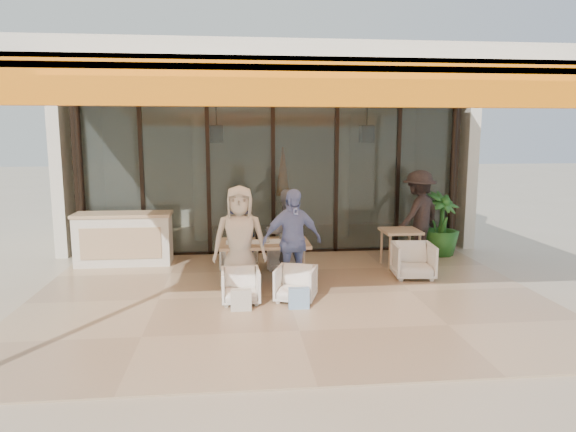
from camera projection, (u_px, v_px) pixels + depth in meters
name	position (u px, v px, depth m)	size (l,w,h in m)	color
ground	(288.00, 297.00, 8.12)	(70.00, 70.00, 0.00)	#C6B293
terrace_floor	(288.00, 296.00, 8.12)	(8.00, 6.00, 0.01)	tan
terrace_structure	(289.00, 84.00, 7.35)	(8.00, 6.00, 3.40)	silver
glass_storefront	(273.00, 179.00, 10.81)	(8.08, 0.10, 3.20)	#9EADA3
interior_block	(266.00, 147.00, 12.99)	(9.05, 3.62, 3.52)	silver
host_counter	(124.00, 239.00, 9.99)	(1.85, 0.65, 1.04)	silver
dining_table	(264.00, 245.00, 8.68)	(1.50, 0.90, 0.93)	tan
chair_far_left	(239.00, 255.00, 9.62)	(0.60, 0.56, 0.62)	white
chair_far_right	(284.00, 254.00, 9.71)	(0.59, 0.55, 0.60)	white
chair_near_left	(241.00, 284.00, 7.76)	(0.57, 0.54, 0.59)	white
chair_near_right	(296.00, 282.00, 7.84)	(0.59, 0.55, 0.60)	white
diner_navy	(239.00, 236.00, 9.06)	(0.56, 0.37, 1.54)	#192138
diner_grey	(287.00, 234.00, 9.14)	(0.77, 0.60, 1.59)	#5C5C61
diner_cream	(240.00, 240.00, 8.16)	(0.85, 0.56, 1.75)	beige
diner_periwinkle	(292.00, 241.00, 8.25)	(0.99, 0.41, 1.69)	#7E8ED2
tote_bag_cream	(241.00, 301.00, 7.38)	(0.30, 0.10, 0.34)	silver
tote_bag_blue	(299.00, 299.00, 7.47)	(0.30, 0.10, 0.34)	#99BFD8
side_table	(400.00, 235.00, 9.79)	(0.70, 0.70, 0.74)	tan
side_chair	(413.00, 259.00, 9.09)	(0.69, 0.64, 0.71)	white
standing_woman	(419.00, 215.00, 10.49)	(1.18, 0.68, 1.83)	black
potted_palm	(441.00, 224.00, 10.74)	(0.76, 0.76, 1.35)	#1E5919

